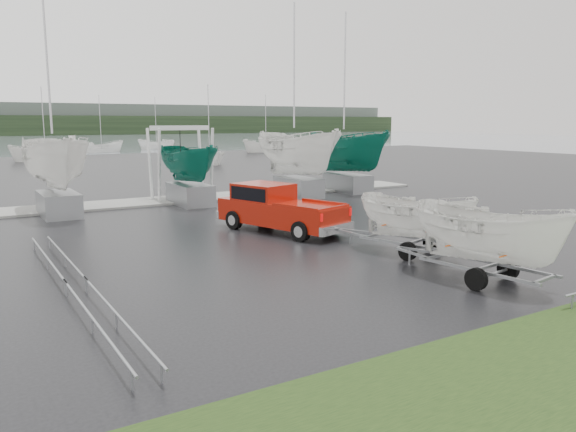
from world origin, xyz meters
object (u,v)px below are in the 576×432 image
Objects in this scene: trailer_hitched at (417,179)px; boat_hoist at (181,152)px; trailer_parked at (492,182)px; pickup_truck at (276,207)px.

trailer_hitched is 1.13× the size of boat_hoist.
trailer_parked is at bearing -86.24° from boat_hoist.
pickup_truck is 10.48m from boat_hoist.
pickup_truck is 1.27× the size of trailer_hitched.
boat_hoist is at bearing 73.72° from pickup_truck.
pickup_truck is 1.44× the size of boat_hoist.
boat_hoist is at bearing 85.33° from trailer_parked.
trailer_hitched is 0.91× the size of trailer_parked.
boat_hoist reaches higher than pickup_truck.
boat_hoist is (-1.30, 19.77, -0.10)m from trailer_parked.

